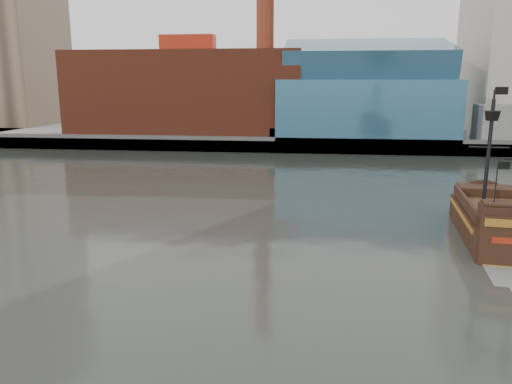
# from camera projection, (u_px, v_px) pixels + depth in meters

# --- Properties ---
(ground) EXTENTS (400.00, 400.00, 0.00)m
(ground) POSITION_uv_depth(u_px,v_px,m) (264.00, 345.00, 22.64)
(ground) COLOR #282B26
(ground) RESTS_ON ground
(promenade_far) EXTENTS (220.00, 60.00, 2.00)m
(promenade_far) POSITION_uv_depth(u_px,v_px,m) (309.00, 130.00, 111.53)
(promenade_far) COLOR slate
(promenade_far) RESTS_ON ground
(seawall) EXTENTS (220.00, 1.00, 2.60)m
(seawall) POSITION_uv_depth(u_px,v_px,m) (305.00, 145.00, 82.89)
(seawall) COLOR #4C4C49
(seawall) RESTS_ON ground
(skyline) EXTENTS (149.00, 45.00, 62.00)m
(skyline) POSITION_uv_depth(u_px,v_px,m) (337.00, 15.00, 98.58)
(skyline) COLOR #7A6549
(skyline) RESTS_ON promenade_far
(pirate_ship) EXTENTS (6.51, 16.66, 12.15)m
(pirate_ship) POSITION_uv_depth(u_px,v_px,m) (499.00, 225.00, 37.66)
(pirate_ship) COLOR black
(pirate_ship) RESTS_ON ground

